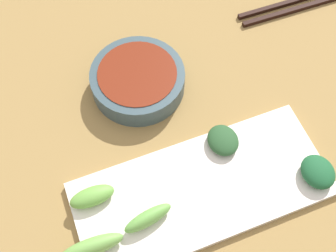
% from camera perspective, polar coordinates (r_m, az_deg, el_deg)
% --- Properties ---
extents(tabletop, '(2.10, 2.10, 0.02)m').
position_cam_1_polar(tabletop, '(0.64, 0.26, -2.90)').
color(tabletop, olive).
rests_on(tabletop, ground).
extents(sauce_bowl, '(0.15, 0.15, 0.04)m').
position_cam_1_polar(sauce_bowl, '(0.66, -4.14, 6.34)').
color(sauce_bowl, '#364B52').
rests_on(sauce_bowl, tabletop).
extents(serving_plate, '(0.15, 0.36, 0.01)m').
position_cam_1_polar(serving_plate, '(0.59, 4.63, -8.57)').
color(serving_plate, silver).
rests_on(serving_plate, tabletop).
extents(broccoli_stalk_0, '(0.03, 0.07, 0.02)m').
position_cam_1_polar(broccoli_stalk_0, '(0.56, -2.75, -12.42)').
color(broccoli_stalk_0, '#66A647').
rests_on(broccoli_stalk_0, serving_plate).
extents(broccoli_stalk_1, '(0.02, 0.08, 0.03)m').
position_cam_1_polar(broccoli_stalk_1, '(0.56, -10.32, -15.89)').
color(broccoli_stalk_1, '#6EA64A').
rests_on(broccoli_stalk_1, serving_plate).
extents(broccoli_stalk_2, '(0.03, 0.06, 0.02)m').
position_cam_1_polar(broccoli_stalk_2, '(0.58, -10.31, -9.44)').
color(broccoli_stalk_2, '#68A543').
rests_on(broccoli_stalk_2, serving_plate).
extents(broccoli_leafy_3, '(0.05, 0.04, 0.02)m').
position_cam_1_polar(broccoli_leafy_3, '(0.61, 7.50, -1.94)').
color(broccoli_leafy_3, '#264D28').
rests_on(broccoli_leafy_3, serving_plate).
extents(broccoli_leafy_4, '(0.05, 0.05, 0.02)m').
position_cam_1_polar(broccoli_leafy_4, '(0.62, 19.76, -5.90)').
color(broccoli_leafy_4, '#1B542E').
rests_on(broccoli_leafy_4, serving_plate).
extents(chopsticks, '(0.03, 0.23, 0.01)m').
position_cam_1_polar(chopsticks, '(0.82, 17.38, 15.56)').
color(chopsticks, black).
rests_on(chopsticks, tabletop).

